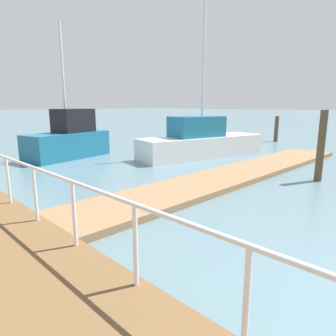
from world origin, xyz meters
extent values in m
plane|color=slate|center=(0.00, 20.00, 0.00)|extent=(300.00, 300.00, 0.00)
cube|color=#93704C|center=(4.08, 6.94, 0.09)|extent=(15.16, 2.00, 0.18)
cylinder|color=white|center=(-3.15, 2.26, 0.93)|extent=(0.06, 0.06, 1.05)
cylinder|color=white|center=(-3.15, 3.77, 0.93)|extent=(0.06, 0.06, 1.05)
cylinder|color=white|center=(-3.15, 5.28, 0.93)|extent=(0.06, 0.06, 1.05)
cylinder|color=white|center=(-3.15, 6.80, 0.93)|extent=(0.06, 0.06, 1.05)
cylinder|color=white|center=(-3.15, 8.31, 0.93)|extent=(0.06, 0.06, 1.05)
cylinder|color=brown|center=(5.61, 4.60, 1.22)|extent=(0.25, 0.25, 2.43)
cylinder|color=brown|center=(15.49, 10.88, 0.90)|extent=(0.28, 0.28, 1.80)
cube|color=#1E6B8C|center=(1.69, 15.06, 0.63)|extent=(4.41, 2.42, 1.26)
cube|color=black|center=(2.12, 15.15, 1.83)|extent=(2.01, 1.62, 1.14)
cylinder|color=silver|center=(1.69, 15.06, 3.78)|extent=(0.12, 0.12, 5.05)
cube|color=white|center=(6.61, 10.57, 0.52)|extent=(6.91, 3.23, 1.04)
cube|color=#1E6B8C|center=(6.28, 10.64, 1.54)|extent=(2.85, 1.98, 1.00)
cylinder|color=silver|center=(6.61, 10.57, 4.77)|extent=(0.12, 0.12, 7.47)
camera|label=1|loc=(-5.25, 1.11, 2.60)|focal=32.17mm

